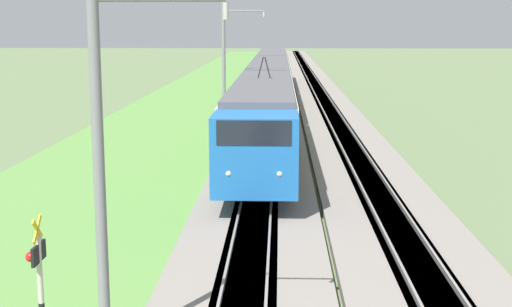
{
  "coord_description": "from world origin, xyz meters",
  "views": [
    {
      "loc": [
        -8.24,
        -0.83,
        6.61
      ],
      "look_at": [
        16.16,
        0.0,
        2.2
      ],
      "focal_mm": 50.0,
      "sensor_mm": 36.0,
      "label": 1
    }
  ],
  "objects_px": {
    "crossing_signal_aux": "(39,277)",
    "catenary_mast_near": "(102,161)",
    "passenger_train": "(269,82)",
    "catenary_mast_mid": "(225,64)"
  },
  "relations": [
    {
      "from": "passenger_train",
      "to": "crossing_signal_aux",
      "type": "distance_m",
      "value": 41.42
    },
    {
      "from": "catenary_mast_near",
      "to": "catenary_mast_mid",
      "type": "relative_size",
      "value": 0.95
    },
    {
      "from": "catenary_mast_near",
      "to": "catenary_mast_mid",
      "type": "height_order",
      "value": "catenary_mast_mid"
    },
    {
      "from": "passenger_train",
      "to": "catenary_mast_mid",
      "type": "height_order",
      "value": "catenary_mast_mid"
    },
    {
      "from": "crossing_signal_aux",
      "to": "catenary_mast_near",
      "type": "relative_size",
      "value": 0.38
    },
    {
      "from": "passenger_train",
      "to": "catenary_mast_mid",
      "type": "distance_m",
      "value": 11.82
    },
    {
      "from": "passenger_train",
      "to": "catenary_mast_near",
      "type": "xyz_separation_m",
      "value": [
        -41.15,
        2.49,
        1.77
      ]
    },
    {
      "from": "passenger_train",
      "to": "crossing_signal_aux",
      "type": "relative_size",
      "value": 20.55
    },
    {
      "from": "passenger_train",
      "to": "crossing_signal_aux",
      "type": "bearing_deg",
      "value": -5.22
    },
    {
      "from": "catenary_mast_near",
      "to": "passenger_train",
      "type": "bearing_deg",
      "value": -3.46
    }
  ]
}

